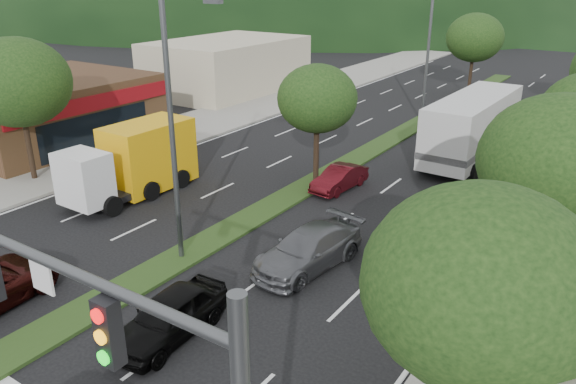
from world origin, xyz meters
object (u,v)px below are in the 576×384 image
Objects in this scene: tree_med_far at (475,38)px; car_queue_b at (308,249)px; tree_r_a at (481,285)px; motorhome at (472,127)px; box_truck at (136,162)px; tree_r_b at (559,162)px; streetlight_near at (175,118)px; car_queue_c at (339,178)px; car_queue_a at (170,316)px; car_queue_d at (483,146)px; streetlight_mid at (432,44)px; tree_l_a at (18,82)px; tree_med_near at (317,99)px.

car_queue_b is at bearing -82.61° from tree_med_far.
tree_r_a is 23.33m from motorhome.
tree_r_b is at bearing -178.80° from box_truck.
tree_r_b reaches higher than tree_r_a.
car_queue_c is at bearing 82.48° from streetlight_near.
box_truck is at bearing 150.35° from streetlight_near.
car_queue_a is 1.15× the size of car_queue_c.
box_truck is 18.77m from motorhome.
car_queue_b is 16.99m from car_queue_d.
motorhome is at bearing -72.80° from tree_med_far.
motorhome is (4.00, 8.43, 1.40)m from car_queue_c.
tree_r_b is 0.69× the size of streetlight_near.
streetlight_near is 8.74m from box_truck.
tree_med_far is 18.84m from motorhome.
car_queue_b is (4.18, 2.18, -4.86)m from streetlight_near.
streetlight_near is at bearing 125.89° from car_queue_a.
car_queue_b is at bearing -64.11° from car_queue_c.
box_truck reaches higher than car_queue_d.
streetlight_mid is (-11.79, 29.00, 0.76)m from tree_r_a.
tree_med_far is at bearing 98.41° from car_queue_c.
tree_r_b reaches higher than box_truck.
tree_l_a is at bearing -118.92° from streetlight_mid.
car_queue_b is at bearing -92.74° from motorhome.
streetlight_mid is 22.56m from box_truck.
tree_r_a is 1.84× the size of car_queue_c.
tree_l_a is (-12.50, -8.00, 0.75)m from tree_med_near.
car_queue_c is 9.43m from motorhome.
car_queue_c is (1.50, -26.20, -4.41)m from tree_med_far.
tree_r_a is 0.67× the size of motorhome.
tree_l_a is 1.39× the size of car_queue_d.
tree_med_near is at bearing 127.19° from car_queue_b.
tree_med_far is 1.92× the size of car_queue_c.
tree_r_a reaches higher than car_queue_b.
motorhome reaches higher than car_queue_d.
car_queue_c is at bearing 151.07° from tree_r_b.
streetlight_near reaches higher than car_queue_c.
streetlight_near is at bearing -100.57° from car_queue_d.
streetlight_near reaches higher than tree_med_far.
streetlight_mid is 1.45× the size of box_truck.
box_truck is (-6.56, -6.15, -2.82)m from tree_med_near.
tree_med_far is 0.71× the size of motorhome.
tree_med_far is at bearing -100.79° from box_truck.
tree_r_b is at bearing -69.44° from tree_med_far.
streetlight_mid is 16.05m from car_queue_c.
tree_med_far is at bearing 90.33° from streetlight_near.
tree_r_b reaches higher than tree_med_far.
car_queue_d is (5.99, -16.91, -4.28)m from tree_med_far.
tree_r_b is 13.43m from tree_med_near.
tree_l_a is 24.45m from motorhome.
tree_l_a is 0.72× the size of streetlight_near.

